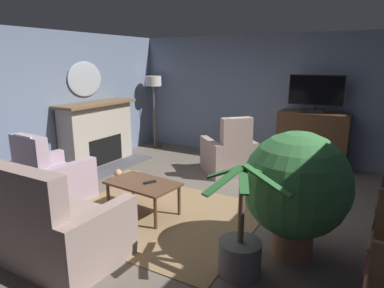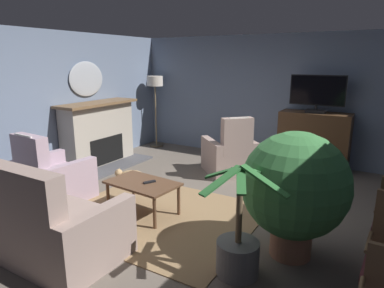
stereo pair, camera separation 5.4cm
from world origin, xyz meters
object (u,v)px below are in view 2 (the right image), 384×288
Objects in this scene: sofa_floral at (51,227)px; wall_mirror_oval at (87,79)px; potted_plant_small_fern_corner at (238,252)px; tv_cabinet at (313,142)px; potted_plant_tall_palm_by_window at (295,187)px; television at (317,93)px; tv_remote at (150,182)px; armchair_beside_cabinet at (230,156)px; cat at (131,175)px; floor_lamp at (155,90)px; fireplace at (99,135)px; armchair_by_fireplace at (52,179)px; coffee_table at (143,186)px.

wall_mirror_oval is at bearing 129.75° from sofa_floral.
sofa_floral is 1.26× the size of potted_plant_small_fern_corner.
tv_cabinet reaches higher than sofa_floral.
potted_plant_tall_palm_by_window is (4.40, -1.36, -0.92)m from wall_mirror_oval.
television is 0.72× the size of potted_plant_tall_palm_by_window.
tv_cabinet is 0.94× the size of potted_plant_tall_palm_by_window.
tv_remote is 2.16m from armchair_beside_cabinet.
cat is 0.43× the size of floor_lamp.
tv_cabinet is 3.82m from potted_plant_small_fern_corner.
sofa_floral is at bearing -66.83° from floor_lamp.
floor_lamp is (-4.08, 3.14, 0.58)m from potted_plant_tall_palm_by_window.
fireplace is 2.42× the size of cat.
potted_plant_tall_palm_by_window is at bearing 5.32° from armchair_by_fireplace.
television is 0.87× the size of potted_plant_small_fern_corner.
coffee_table is 1.75m from potted_plant_small_fern_corner.
sofa_floral is at bearing -158.25° from potted_plant_small_fern_corner.
coffee_table is at bearing -45.48° from tv_remote.
armchair_beside_cabinet is at bearing 16.65° from wall_mirror_oval.
tv_remote is (-1.47, -3.19, -0.06)m from tv_cabinet.
television is 0.92× the size of armchair_by_fireplace.
floor_lamp is at bearing -179.66° from television.
armchair_beside_cabinet is 1.66× the size of cat.
potted_plant_small_fern_corner is at bearing -25.83° from wall_mirror_oval.
tv_cabinet is 0.76× the size of floor_lamp.
fireplace is 4.16m from tv_cabinet.
television reaches higher than armchair_beside_cabinet.
potted_plant_small_fern_corner reaches higher than sofa_floral.
tv_remote is 1.49m from cat.
potted_plant_small_fern_corner is 1.56× the size of cat.
potted_plant_tall_palm_by_window is (0.43, -3.16, -0.69)m from television.
cat is (1.14, -0.42, -0.50)m from fireplace.
tv_remote is 0.10× the size of floor_lamp.
cat is (0.43, 1.26, -0.24)m from armchair_by_fireplace.
floor_lamp reaches higher than armchair_beside_cabinet.
floor_lamp reaches higher than tv_remote.
armchair_by_fireplace reaches higher than coffee_table.
sofa_floral is 0.85× the size of floor_lamp.
sofa_floral is 1.05× the size of potted_plant_tall_palm_by_window.
cat is (-2.59, -2.28, -0.43)m from tv_cabinet.
tv_cabinet is at bearing 68.99° from sofa_floral.
television is 3.65m from floor_lamp.
potted_plant_small_fern_corner is (3.80, -1.96, -0.36)m from fireplace.
armchair_by_fireplace is 0.79× the size of potted_plant_tall_palm_by_window.
armchair_beside_cabinet is at bearing 82.21° from sofa_floral.
armchair_beside_cabinet is (0.30, 2.18, -0.07)m from coffee_table.
floor_lamp reaches higher than cat.
wall_mirror_oval is (-0.25, 0.00, 1.09)m from fireplace.
coffee_table is at bearing -97.92° from armchair_beside_cabinet.
potted_plant_small_fern_corner is (1.64, -0.59, -0.17)m from coffee_table.
fireplace is at bearing 126.50° from sofa_floral.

